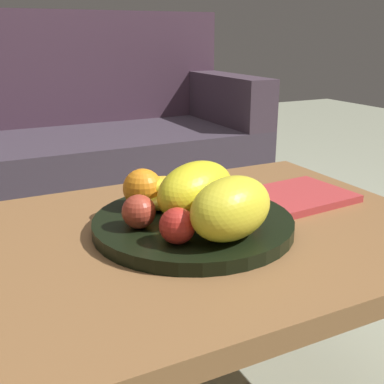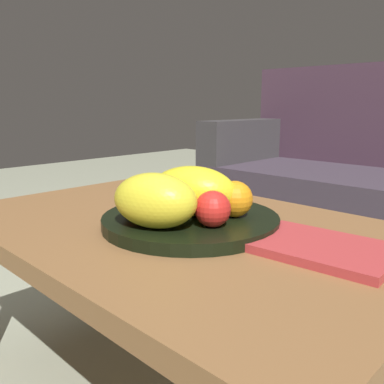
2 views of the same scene
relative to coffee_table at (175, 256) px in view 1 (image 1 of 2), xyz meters
The scene contains 12 objects.
coffee_table is the anchor object (origin of this frame).
couch 1.30m from the coffee_table, 87.94° to the left, with size 1.70×0.70×0.90m.
fruit_bowl 0.07m from the coffee_table, ahead, with size 0.38×0.38×0.03m, color black.
melon_large_front 0.13m from the coffee_table, ahead, with size 0.19×0.11×0.11m, color yellow.
melon_smaller_beside 0.18m from the coffee_table, 64.57° to the right, with size 0.17×0.11×0.11m, color yellow.
orange_front 0.17m from the coffee_table, 25.74° to the left, with size 0.08×0.08×0.08m, color orange.
orange_left 0.15m from the coffee_table, 104.36° to the left, with size 0.08×0.08×0.08m, color orange.
apple_front 0.13m from the coffee_table, behind, with size 0.06×0.06×0.06m, color #A83927.
apple_left 0.17m from the coffee_table, 13.63° to the right, with size 0.07×0.07×0.07m, color red.
apple_right 0.14m from the coffee_table, 111.95° to the right, with size 0.06×0.06×0.06m, color red.
banana_bunch 0.12m from the coffee_table, 66.54° to the left, with size 0.18×0.15×0.06m.
magazine 0.33m from the coffee_table, ahead, with size 0.25×0.18×0.02m, color #B53637.
Camera 1 is at (-0.35, -0.76, 0.80)m, focal length 44.93 mm.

